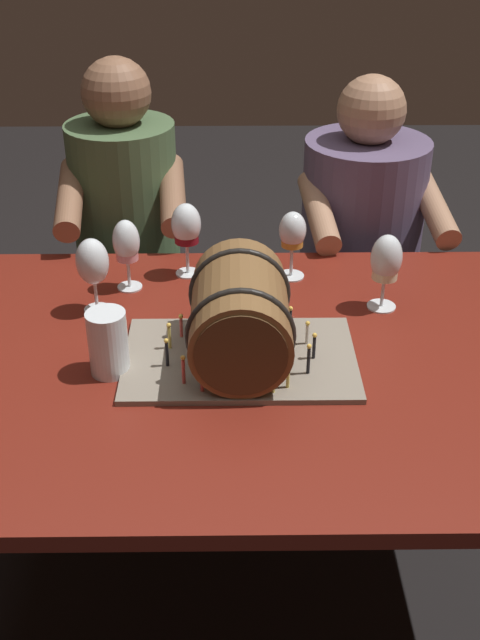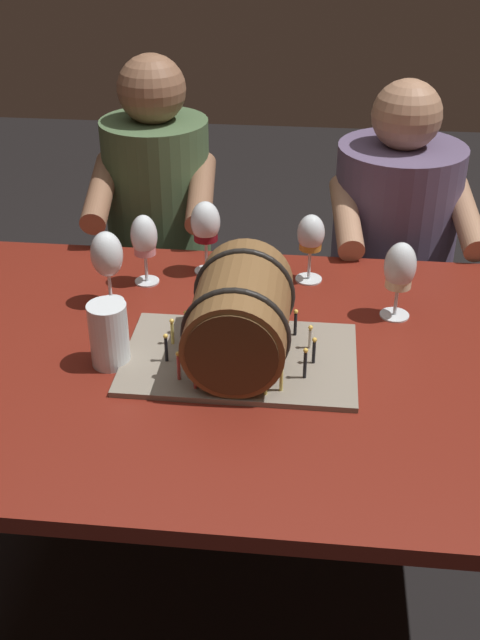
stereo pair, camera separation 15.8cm
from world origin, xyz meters
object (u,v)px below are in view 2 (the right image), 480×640
object	(u,v)px
wine_glass_white	(400,270)
wine_glass_red	(206,225)
barrel_cake	(240,320)
person_seated_left	(162,270)
person_seated_right	(389,280)
wine_glass_empty	(107,256)
wine_glass_rose	(144,239)
wine_glass_amber	(311,237)
dining_table	(251,394)
beer_pint	(109,336)

from	to	relation	value
wine_glass_white	wine_glass_red	world-z (taller)	wine_glass_red
barrel_cake	wine_glass_white	distance (m)	0.40
person_seated_left	person_seated_right	size ratio (longest dim) A/B	1.04
wine_glass_empty	wine_glass_rose	distance (m)	0.13
wine_glass_rose	wine_glass_white	bearing A→B (deg)	-9.62
wine_glass_amber	dining_table	bearing A→B (deg)	-106.79
wine_glass_amber	wine_glass_empty	size ratio (longest dim) A/B	0.96
person_seated_right	wine_glass_amber	bearing A→B (deg)	-120.94
dining_table	person_seated_left	size ratio (longest dim) A/B	1.26
wine_glass_white	wine_glass_red	distance (m)	0.49
wine_glass_empty	person_seated_right	bearing A→B (deg)	38.73
wine_glass_rose	beer_pint	xyz separation A→B (m)	(0.00, -0.36, -0.05)
wine_glass_white	dining_table	bearing A→B (deg)	-146.12
wine_glass_red	person_seated_left	bearing A→B (deg)	117.62
barrel_cake	wine_glass_white	size ratio (longest dim) A/B	2.63
wine_glass_empty	beer_pint	bearing A→B (deg)	-75.70
dining_table	person_seated_left	distance (m)	0.85
wine_glass_rose	person_seated_right	bearing A→B (deg)	35.44
wine_glass_empty	dining_table	bearing A→B (deg)	-29.91
wine_glass_amber	wine_glass_rose	size ratio (longest dim) A/B	0.98
dining_table	barrel_cake	world-z (taller)	barrel_cake
wine_glass_amber	beer_pint	distance (m)	0.57
wine_glass_amber	wine_glass_red	bearing A→B (deg)	176.14
wine_glass_empty	person_seated_right	xyz separation A→B (m)	(0.70, 0.56, -0.32)
dining_table	wine_glass_empty	xyz separation A→B (m)	(-0.35, 0.20, 0.22)
wine_glass_amber	beer_pint	world-z (taller)	wine_glass_amber
wine_glass_red	wine_glass_empty	world-z (taller)	wine_glass_red
wine_glass_amber	wine_glass_red	distance (m)	0.26
wine_glass_red	beer_pint	xyz separation A→B (m)	(-0.14, -0.43, -0.06)
wine_glass_white	wine_glass_red	size ratio (longest dim) A/B	0.97
wine_glass_amber	person_seated_right	xyz separation A→B (m)	(0.24, 0.40, -0.32)
beer_pint	wine_glass_empty	bearing A→B (deg)	104.30
wine_glass_amber	wine_glass_rose	xyz separation A→B (m)	(-0.40, -0.05, -0.00)
beer_pint	person_seated_left	distance (m)	0.86
wine_glass_red	dining_table	bearing A→B (deg)	-68.67
person_seated_left	wine_glass_white	bearing A→B (deg)	-40.04
person_seated_left	wine_glass_rose	bearing A→B (deg)	-82.31
wine_glass_rose	person_seated_left	bearing A→B (deg)	97.69
wine_glass_amber	wine_glass_red	world-z (taller)	wine_glass_red
wine_glass_amber	wine_glass_white	bearing A→B (deg)	-37.60
wine_glass_white	wine_glass_empty	size ratio (longest dim) A/B	1.01
barrel_cake	wine_glass_amber	bearing A→B (deg)	70.69
wine_glass_amber	person_seated_right	world-z (taller)	person_seated_right
person_seated_right	wine_glass_red	bearing A→B (deg)	-142.49
dining_table	wine_glass_rose	bearing A→B (deg)	132.83
wine_glass_white	person_seated_left	bearing A→B (deg)	139.96
wine_glass_white	wine_glass_red	bearing A→B (deg)	159.45
person_seated_left	dining_table	bearing A→B (deg)	-65.44
wine_glass_empty	beer_pint	size ratio (longest dim) A/B	1.31
dining_table	wine_glass_white	size ratio (longest dim) A/B	8.14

